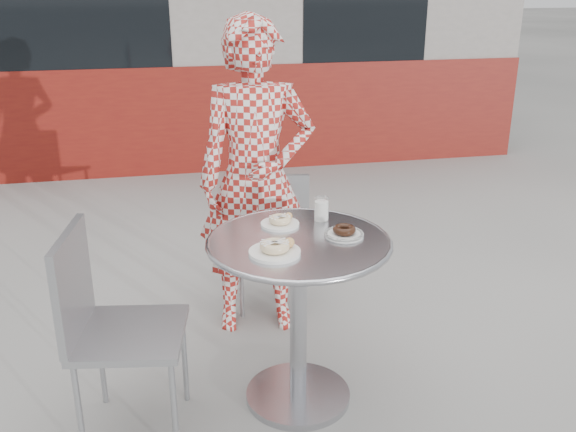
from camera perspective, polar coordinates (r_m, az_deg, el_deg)
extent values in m
plane|color=#A2A09A|center=(3.01, 1.52, -15.79)|extent=(60.00, 60.00, 0.00)
cube|color=maroon|center=(6.20, -6.20, 8.66)|extent=(6.02, 0.20, 1.00)
cylinder|color=silver|center=(3.00, 0.89, -15.59)|extent=(0.47, 0.47, 0.03)
cylinder|color=silver|center=(2.80, 0.93, -9.46)|extent=(0.07, 0.07, 0.74)
cylinder|color=silver|center=(2.63, 0.98, -2.34)|extent=(0.74, 0.74, 0.02)
torus|color=silver|center=(2.63, 0.98, -2.34)|extent=(0.77, 0.77, 0.03)
cube|color=#9C9FA3|center=(3.60, -1.61, -1.66)|extent=(0.44, 0.44, 0.03)
cube|color=#9C9FA3|center=(3.35, -1.47, 0.43)|extent=(0.39, 0.08, 0.39)
cube|color=#9C9FA3|center=(2.67, -13.83, -10.15)|extent=(0.48, 0.48, 0.03)
cube|color=#9C9FA3|center=(2.61, -18.61, -5.76)|extent=(0.10, 0.42, 0.42)
imported|color=maroon|center=(3.25, -2.83, 3.19)|extent=(0.62, 0.43, 1.63)
cylinder|color=white|center=(2.77, -0.72, -0.72)|extent=(0.17, 0.17, 0.01)
torus|color=tan|center=(2.76, -0.72, -0.31)|extent=(0.10, 0.10, 0.03)
sphere|color=#B77A3F|center=(2.80, 0.06, 0.00)|extent=(0.03, 0.03, 0.03)
cylinder|color=white|center=(2.49, -1.19, -3.24)|extent=(0.20, 0.20, 0.01)
torus|color=tan|center=(2.48, -1.20, -2.69)|extent=(0.12, 0.12, 0.04)
sphere|color=#B77A3F|center=(2.51, 0.13, -2.37)|extent=(0.04, 0.04, 0.04)
cylinder|color=white|center=(2.67, 5.00, -1.65)|extent=(0.16, 0.16, 0.01)
torus|color=black|center=(2.66, 5.02, -1.22)|extent=(0.10, 0.10, 0.03)
torus|color=black|center=(2.67, 5.00, -1.58)|extent=(0.17, 0.17, 0.01)
cylinder|color=white|center=(2.82, 2.99, 0.46)|extent=(0.06, 0.06, 0.09)
cylinder|color=white|center=(2.81, 2.99, 0.63)|extent=(0.07, 0.07, 0.10)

